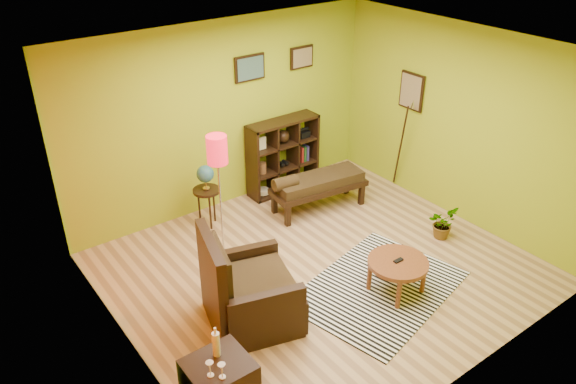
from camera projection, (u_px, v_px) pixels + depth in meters
ground at (320, 269)px, 7.27m from camera, size 5.00×5.00×0.00m
room_shell at (317, 143)px, 6.36m from camera, size 5.04×4.54×2.82m
zebra_rug at (379, 288)px, 6.91m from camera, size 2.33×1.89×0.01m
coffee_table at (398, 265)px, 6.69m from camera, size 0.73×0.73×0.47m
armchair at (247, 295)px, 6.25m from camera, size 1.19×1.19×1.18m
floor_lamp at (218, 161)px, 6.80m from camera, size 0.27×0.27×1.76m
globe_table at (206, 181)px, 7.87m from camera, size 0.39×0.39×0.95m
cube_shelf at (284, 155)px, 8.88m from camera, size 1.20×0.35×1.20m
bench at (317, 184)px, 8.40m from camera, size 1.53×0.72×0.68m
potted_plant at (442, 226)px, 7.85m from camera, size 0.53×0.55×0.35m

